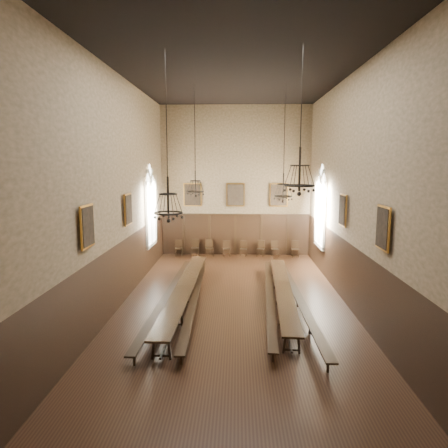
{
  "coord_description": "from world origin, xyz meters",
  "views": [
    {
      "loc": [
        0.12,
        -15.16,
        5.56
      ],
      "look_at": [
        -0.44,
        1.5,
        3.03
      ],
      "focal_mm": 32.0,
      "sensor_mm": 36.0,
      "label": 1
    }
  ],
  "objects_px": {
    "chandelier_back_left": "(195,184)",
    "table_left": "(185,295)",
    "bench_left_outer": "(168,297)",
    "chair_6": "(275,252)",
    "chair_2": "(210,251)",
    "bench_left_inner": "(195,298)",
    "chair_7": "(295,252)",
    "chair_4": "(243,252)",
    "chandelier_back_right": "(283,189)",
    "bench_right_outer": "(298,299)",
    "chandelier_front_right": "(299,177)",
    "chair_3": "(227,252)",
    "chair_1": "(195,251)",
    "chair_5": "(261,252)",
    "bench_right_inner": "(270,297)",
    "chandelier_front_left": "(168,203)",
    "table_right": "(283,296)",
    "chair_0": "(179,251)"
  },
  "relations": [
    {
      "from": "chandelier_back_left",
      "to": "table_left",
      "type": "bearing_deg",
      "value": -92.95
    },
    {
      "from": "bench_left_outer",
      "to": "chair_6",
      "type": "relative_size",
      "value": 11.35
    },
    {
      "from": "chair_2",
      "to": "chandelier_back_left",
      "type": "height_order",
      "value": "chandelier_back_left"
    },
    {
      "from": "bench_left_inner",
      "to": "chair_7",
      "type": "height_order",
      "value": "chair_7"
    },
    {
      "from": "chair_4",
      "to": "chandelier_back_right",
      "type": "xyz_separation_m",
      "value": [
        1.69,
        -5.6,
        4.16
      ]
    },
    {
      "from": "bench_right_outer",
      "to": "chandelier_front_right",
      "type": "bearing_deg",
      "value": -99.92
    },
    {
      "from": "chair_2",
      "to": "chair_3",
      "type": "distance_m",
      "value": 1.04
    },
    {
      "from": "chandelier_back_left",
      "to": "chandelier_back_right",
      "type": "xyz_separation_m",
      "value": [
        3.98,
        -0.03,
        -0.22
      ]
    },
    {
      "from": "table_left",
      "to": "chair_1",
      "type": "relative_size",
      "value": 10.03
    },
    {
      "from": "chair_6",
      "to": "chandelier_back_left",
      "type": "bearing_deg",
      "value": -136.84
    },
    {
      "from": "chair_7",
      "to": "chandelier_back_right",
      "type": "xyz_separation_m",
      "value": [
        -1.43,
        -5.53,
        4.15
      ]
    },
    {
      "from": "chandelier_back_left",
      "to": "chair_1",
      "type": "bearing_deg",
      "value": 96.6
    },
    {
      "from": "chair_6",
      "to": "chandelier_back_left",
      "type": "xyz_separation_m",
      "value": [
        -4.2,
        -5.55,
        4.38
      ]
    },
    {
      "from": "table_left",
      "to": "bench_left_outer",
      "type": "distance_m",
      "value": 0.66
    },
    {
      "from": "bench_left_outer",
      "to": "chandelier_back_right",
      "type": "relative_size",
      "value": 2.09
    },
    {
      "from": "bench_right_outer",
      "to": "chair_5",
      "type": "relative_size",
      "value": 11.29
    },
    {
      "from": "chair_3",
      "to": "chair_7",
      "type": "height_order",
      "value": "chair_7"
    },
    {
      "from": "chair_2",
      "to": "chair_6",
      "type": "bearing_deg",
      "value": -13.96
    },
    {
      "from": "table_left",
      "to": "chair_6",
      "type": "xyz_separation_m",
      "value": [
        4.36,
        8.49,
        -0.11
      ]
    },
    {
      "from": "chandelier_back_right",
      "to": "bench_right_inner",
      "type": "bearing_deg",
      "value": -105.39
    },
    {
      "from": "table_left",
      "to": "bench_right_inner",
      "type": "height_order",
      "value": "table_left"
    },
    {
      "from": "bench_left_outer",
      "to": "chair_2",
      "type": "xyz_separation_m",
      "value": [
        1.05,
        8.53,
        0.0
      ]
    },
    {
      "from": "chair_2",
      "to": "chandelier_back_right",
      "type": "bearing_deg",
      "value": -70.02
    },
    {
      "from": "chair_7",
      "to": "bench_right_inner",
      "type": "bearing_deg",
      "value": -102.42
    },
    {
      "from": "bench_left_outer",
      "to": "bench_left_inner",
      "type": "height_order",
      "value": "bench_left_outer"
    },
    {
      "from": "chandelier_front_right",
      "to": "chair_7",
      "type": "bearing_deg",
      "value": 81.89
    },
    {
      "from": "bench_right_inner",
      "to": "chair_2",
      "type": "bearing_deg",
      "value": 109.69
    },
    {
      "from": "bench_left_inner",
      "to": "chandelier_back_left",
      "type": "distance_m",
      "value": 5.31
    },
    {
      "from": "bench_left_outer",
      "to": "bench_right_inner",
      "type": "xyz_separation_m",
      "value": [
        4.03,
        0.19,
        -0.01
      ]
    },
    {
      "from": "table_left",
      "to": "chair_7",
      "type": "height_order",
      "value": "chair_7"
    },
    {
      "from": "chair_7",
      "to": "table_left",
      "type": "bearing_deg",
      "value": -121.0
    },
    {
      "from": "bench_right_inner",
      "to": "chair_5",
      "type": "height_order",
      "value": "chair_5"
    },
    {
      "from": "bench_left_outer",
      "to": "chandelier_front_left",
      "type": "xyz_separation_m",
      "value": [
        0.5,
        -2.5,
        4.0
      ]
    },
    {
      "from": "bench_right_outer",
      "to": "bench_left_inner",
      "type": "bearing_deg",
      "value": 179.4
    },
    {
      "from": "chair_4",
      "to": "chandelier_front_right",
      "type": "bearing_deg",
      "value": -74.3
    },
    {
      "from": "bench_left_inner",
      "to": "chandelier_back_left",
      "type": "bearing_deg",
      "value": 94.79
    },
    {
      "from": "table_right",
      "to": "chair_7",
      "type": "distance_m",
      "value": 8.51
    },
    {
      "from": "bench_left_inner",
      "to": "chair_6",
      "type": "xyz_separation_m",
      "value": [
        3.95,
        8.57,
        -0.01
      ]
    },
    {
      "from": "bench_right_outer",
      "to": "chandelier_front_left",
      "type": "height_order",
      "value": "chandelier_front_left"
    },
    {
      "from": "chair_3",
      "to": "table_left",
      "type": "bearing_deg",
      "value": -107.01
    },
    {
      "from": "bench_right_inner",
      "to": "chandelier_back_right",
      "type": "distance_m",
      "value": 5.03
    },
    {
      "from": "bench_left_inner",
      "to": "chair_7",
      "type": "relative_size",
      "value": 10.56
    },
    {
      "from": "bench_left_inner",
      "to": "chair_5",
      "type": "bearing_deg",
      "value": 70.25
    },
    {
      "from": "chair_0",
      "to": "chair_2",
      "type": "relative_size",
      "value": 0.96
    },
    {
      "from": "chair_6",
      "to": "chandelier_front_left",
      "type": "bearing_deg",
      "value": -121.95
    },
    {
      "from": "bench_right_inner",
      "to": "chair_5",
      "type": "xyz_separation_m",
      "value": [
        0.11,
        8.34,
        -0.01
      ]
    },
    {
      "from": "bench_right_inner",
      "to": "chair_0",
      "type": "distance_m",
      "value": 9.69
    },
    {
      "from": "chair_3",
      "to": "chandelier_back_left",
      "type": "height_order",
      "value": "chandelier_back_left"
    },
    {
      "from": "bench_right_outer",
      "to": "chandelier_back_right",
      "type": "relative_size",
      "value": 2.13
    },
    {
      "from": "chair_3",
      "to": "chandelier_front_right",
      "type": "bearing_deg",
      "value": -84.98
    }
  ]
}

